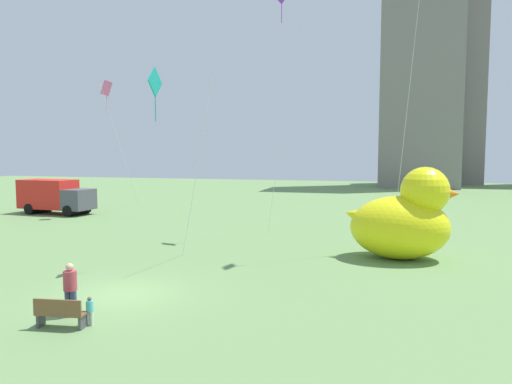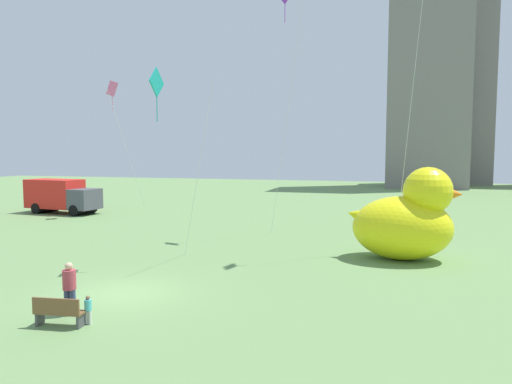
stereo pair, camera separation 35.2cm
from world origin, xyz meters
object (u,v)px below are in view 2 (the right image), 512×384
Objects in this scene: person_child at (88,309)px; kite_teal at (159,90)px; person_adult at (69,286)px; park_bench at (58,311)px; box_truck at (61,196)px; kite_purple at (285,7)px; kite_pink at (112,89)px; giant_inflatable_duck at (406,220)px.

kite_teal reaches higher than person_child.
kite_teal is (-0.14, 6.45, 6.92)m from person_adult.
park_bench is at bearing -148.55° from person_child.
kite_purple is at bearing -15.41° from box_truck.
park_bench is at bearing -101.09° from kite_purple.
person_child is 0.10× the size of kite_teal.
park_bench is 26.08m from kite_pink.
kite_teal is (11.34, -13.75, -2.20)m from kite_pink.
park_bench is 0.28× the size of giant_inflatable_duck.
person_adult is 0.31× the size of giant_inflatable_duck.
kite_teal is at bearing -112.87° from kite_purple.
giant_inflatable_duck is 29.06m from box_truck.
box_truck is 0.75× the size of kite_teal.
box_truck is (-27.38, 9.74, -0.44)m from giant_inflatable_duck.
person_adult reaches higher than park_bench.
box_truck reaches higher than person_child.
kite_teal reaches higher than giant_inflatable_duck.
person_adult is at bearing 110.03° from park_bench.
kite_teal is at bearing -156.66° from giant_inflatable_duck.
box_truck is (-18.05, 21.27, 0.97)m from person_child.
person_child is (0.70, 0.43, 0.01)m from park_bench.
person_child is at bearing -26.92° from person_adult.
person_adult is at bearing -133.38° from giant_inflatable_duck.
park_bench is at bearing -86.18° from kite_teal.
park_bench is 10.47m from kite_teal.
giant_inflatable_duck is (10.04, 11.96, 1.42)m from park_bench.
giant_inflatable_duck is at bearing 46.62° from person_adult.
person_child is at bearing 31.45° from park_bench.
kite_teal is at bearing -50.48° from kite_pink.
kite_purple reaches higher than person_adult.
person_adult is at bearing -60.38° from kite_pink.
person_adult is 15.16m from giant_inflatable_duck.
person_adult is 1.27m from person_child.
box_truck is at bearing 164.59° from kite_purple.
kite_pink reaches higher than kite_teal.
person_adult is 9.46m from kite_teal.
person_child is at bearing -49.69° from box_truck.
kite_purple reaches higher than park_bench.
kite_purple is 1.39× the size of kite_pink.
park_bench reaches higher than person_child.
kite_purple is 10.98m from kite_teal.
giant_inflatable_duck reaches higher than person_adult.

